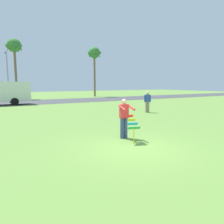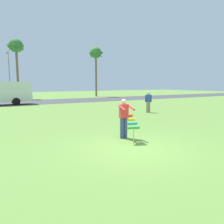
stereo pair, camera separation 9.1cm
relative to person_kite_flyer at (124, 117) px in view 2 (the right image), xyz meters
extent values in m
plane|color=olive|center=(-0.48, -1.38, -0.95)|extent=(120.00, 120.00, 0.00)
cube|color=#424247|center=(-0.48, 21.66, -0.95)|extent=(120.00, 8.00, 0.01)
cylinder|color=#384772|center=(0.09, 0.01, -0.50)|extent=(0.16, 0.16, 0.90)
cylinder|color=#384772|center=(-0.09, 0.03, -0.50)|extent=(0.16, 0.16, 0.90)
cube|color=red|center=(0.00, 0.02, 0.25)|extent=(0.39, 0.26, 0.60)
sphere|color=beige|center=(0.00, 0.02, 0.67)|extent=(0.22, 0.22, 0.22)
cylinder|color=red|center=(0.19, -0.25, 0.43)|extent=(0.16, 0.59, 0.24)
cylinder|color=red|center=(-0.25, -0.20, 0.43)|extent=(0.16, 0.59, 0.24)
cube|color=red|center=(-0.01, -0.47, 0.11)|extent=(0.26, 0.21, 0.12)
cube|color=yellow|center=(-0.06, -0.62, -0.03)|extent=(0.35, 0.24, 0.12)
cube|color=#1E99D8|center=(-0.12, -0.78, -0.17)|extent=(0.44, 0.27, 0.12)
cube|color=green|center=(-0.17, -0.93, -0.30)|extent=(0.53, 0.30, 0.12)
cylinder|color=yellow|center=(-0.17, -0.93, -0.63)|extent=(0.04, 0.04, 0.64)
cube|color=silver|center=(-2.46, 19.25, 0.57)|extent=(4.24, 2.09, 2.20)
cylinder|color=black|center=(-2.12, 18.32, -0.53)|extent=(0.85, 0.30, 0.84)
cylinder|color=black|center=(-2.08, 20.16, -0.53)|extent=(0.85, 0.30, 0.84)
cylinder|color=brown|center=(-0.40, 29.41, 3.09)|extent=(0.36, 0.36, 8.09)
sphere|color=#387A33|center=(-0.40, 29.41, 7.34)|extent=(2.10, 2.10, 2.10)
cone|color=#387A33|center=(0.55, 29.41, 6.89)|extent=(0.44, 1.56, 1.28)
cone|color=#387A33|center=(-0.10, 30.32, 6.89)|extent=(1.62, 0.90, 1.28)
cone|color=#387A33|center=(-1.16, 29.97, 6.89)|extent=(1.27, 1.52, 1.28)
cone|color=#387A33|center=(-1.16, 28.86, 6.89)|extent=(1.27, 1.52, 1.28)
cone|color=#387A33|center=(-0.10, 28.51, 6.89)|extent=(1.62, 0.90, 1.28)
cylinder|color=brown|center=(13.23, 28.99, 3.01)|extent=(0.36, 0.36, 7.93)
sphere|color=#387A33|center=(13.23, 28.99, 7.18)|extent=(2.10, 2.10, 2.10)
cone|color=#387A33|center=(14.18, 28.99, 6.73)|extent=(0.44, 1.56, 1.28)
cone|color=#387A33|center=(13.52, 29.89, 6.73)|extent=(1.62, 0.90, 1.28)
cone|color=#387A33|center=(12.46, 29.55, 6.73)|extent=(1.27, 1.52, 1.28)
cone|color=#387A33|center=(12.46, 28.43, 6.73)|extent=(1.27, 1.52, 1.28)
cone|color=#387A33|center=(13.52, 28.08, 6.73)|extent=(1.62, 0.90, 1.28)
cylinder|color=#9E9EA3|center=(-1.86, 26.42, 2.55)|extent=(0.16, 0.16, 7.00)
cylinder|color=#9E9EA3|center=(-1.86, 27.12, 5.95)|extent=(0.10, 1.40, 0.10)
cube|color=#4C4C51|center=(-1.86, 27.77, 5.91)|extent=(0.24, 0.44, 0.16)
cylinder|color=gray|center=(6.46, 6.10, -0.50)|extent=(0.16, 0.16, 0.90)
cylinder|color=gray|center=(6.62, 6.02, -0.50)|extent=(0.16, 0.16, 0.90)
cube|color=#2D4CA5|center=(6.54, 6.06, 0.25)|extent=(0.42, 0.35, 0.60)
sphere|color=beige|center=(6.54, 6.06, 0.67)|extent=(0.22, 0.22, 0.22)
cylinder|color=#2D4CA5|center=(6.32, 6.16, 0.21)|extent=(0.09, 0.09, 0.58)
cylinder|color=#2D4CA5|center=(6.76, 5.96, 0.21)|extent=(0.09, 0.09, 0.58)
camera|label=1|loc=(-5.24, -7.57, 1.43)|focal=34.33mm
camera|label=2|loc=(-5.16, -7.62, 1.43)|focal=34.33mm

